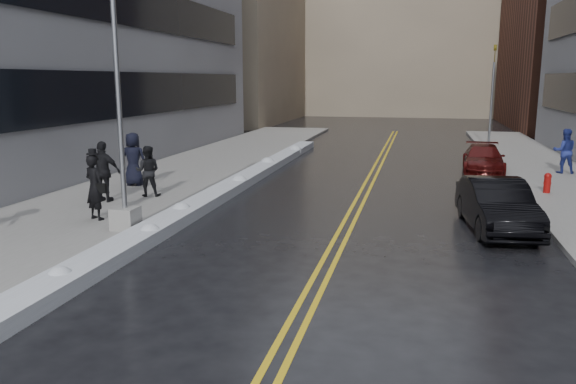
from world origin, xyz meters
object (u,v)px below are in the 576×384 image
Objects in this scene: traffic_signal at (492,93)px; pedestrian_fedora at (95,187)px; lamppost at (121,142)px; car_maroon at (483,159)px; pedestrian_b at (148,171)px; pedestrian_c at (133,159)px; fire_hydrant at (547,182)px; pedestrian_east at (564,151)px; car_black at (497,205)px; pedestrian_d at (104,172)px.

pedestrian_fedora is at bearing -121.82° from traffic_signal.
car_maroon is (10.60, 13.08, -1.91)m from lamppost.
pedestrian_c reaches higher than pedestrian_b.
car_maroon is (11.97, 12.30, -0.48)m from pedestrian_fedora.
pedestrian_fedora reaches higher than car_maroon.
fire_hydrant is 0.38× the size of pedestrian_east.
car_maroon is (12.05, 8.88, -0.41)m from pedestrian_b.
pedestrian_east reaches higher than fire_hydrant.
traffic_signal is at bearing 77.32° from car_black.
traffic_signal is at bearing 92.05° from fire_hydrant.
pedestrian_b is at bearing 29.72° from pedestrian_east.
pedestrian_b is 14.97m from car_maroon.
traffic_signal reaches higher than fire_hydrant.
car_black is at bearing -114.27° from fire_hydrant.
pedestrian_east is (13.90, 12.83, -1.42)m from lamppost.
lamppost reaches higher than pedestrian_d.
pedestrian_fedora is 11.48m from car_black.
pedestrian_east is at bearing -165.18° from pedestrian_b.
car_black is at bearing 176.91° from pedestrian_d.
car_black is (9.93, 2.75, -1.82)m from lamppost.
pedestrian_east is at bearing 61.39° from car_black.
fire_hydrant is at bearing 33.04° from lamppost.
fire_hydrant is 15.47m from pedestrian_fedora.
lamppost reaches higher than fire_hydrant.
pedestrian_c is 2.93m from pedestrian_d.
fire_hydrant is at bearing -87.95° from traffic_signal.
pedestrian_b is 11.48m from car_black.
pedestrian_d is at bearing 128.97° from lamppost.
pedestrian_fedora is 0.94× the size of pedestrian_c.
pedestrian_d is 0.47× the size of car_black.
pedestrian_fedora is at bearing 113.51° from pedestrian_d.
pedestrian_east is 0.44× the size of car_black.
pedestrian_fedora reaches higher than pedestrian_b.
pedestrian_c is (-15.20, -2.10, 0.62)m from fire_hydrant.
traffic_signal reaches higher than pedestrian_fedora.
pedestrian_b is 0.91× the size of pedestrian_east.
pedestrian_c is (-1.53, 5.12, 0.06)m from pedestrian_fedora.
traffic_signal reaches higher than pedestrian_c.
fire_hydrant is at bearing -163.17° from pedestrian_d.
pedestrian_east reaches higher than pedestrian_fedora.
pedestrian_b reaches higher than car_black.
pedestrian_fedora is at bearing -152.15° from fire_hydrant.
lamppost is at bearing 43.08° from pedestrian_east.
pedestrian_c reaches higher than fire_hydrant.
pedestrian_east is (15.27, 12.05, 0.01)m from pedestrian_fedora.
pedestrian_fedora is (-1.37, 0.78, -1.42)m from lamppost.
pedestrian_east is at bearing -162.53° from pedestrian_c.
pedestrian_c is (-1.46, 1.70, 0.14)m from pedestrian_b.
traffic_signal is 3.10× the size of pedestrian_east.
pedestrian_d is (-14.73, -5.00, 0.62)m from fire_hydrant.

